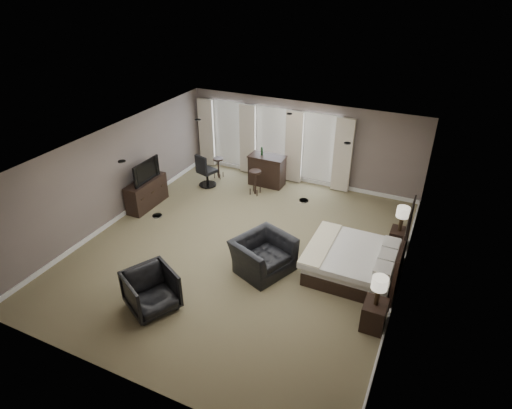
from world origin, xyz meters
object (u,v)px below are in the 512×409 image
at_px(armchair_far, 151,289).
at_px(dresser, 147,193).
at_px(bar_counter, 267,170).
at_px(lamp_near, 378,291).
at_px(tv, 145,178).
at_px(armchair_near, 263,250).
at_px(bar_stool_right, 255,182).
at_px(nightstand_far, 398,239).
at_px(desk_chair, 207,170).
at_px(lamp_far, 402,219).
at_px(bed, 349,249).
at_px(nightstand_near, 374,315).
at_px(bar_stool_left, 219,168).

bearing_deg(armchair_far, dresser, 66.87).
height_order(dresser, bar_counter, bar_counter).
relative_size(lamp_near, tv, 0.58).
distance_m(armchair_near, bar_stool_right, 3.74).
relative_size(nightstand_far, desk_chair, 0.49).
xyz_separation_m(nightstand_far, armchair_far, (-4.19, -4.27, 0.21)).
height_order(lamp_far, armchair_near, lamp_far).
relative_size(armchair_far, bar_stool_right, 1.24).
xyz_separation_m(armchair_far, desk_chair, (-1.83, 5.28, 0.06)).
bearing_deg(bed, bar_stool_right, 143.64).
relative_size(dresser, armchair_near, 1.13).
distance_m(lamp_far, dresser, 6.99).
distance_m(bed, desk_chair, 5.68).
distance_m(nightstand_far, bar_counter, 4.73).
bearing_deg(tv, nightstand_far, -82.91).
distance_m(nightstand_near, lamp_far, 2.95).
height_order(lamp_near, lamp_far, lamp_near).
distance_m(lamp_far, tv, 6.97).
distance_m(lamp_near, lamp_far, 2.90).
bearing_deg(bar_stool_left, bed, -31.48).
distance_m(lamp_near, armchair_near, 2.78).
height_order(lamp_near, dresser, lamp_near).
relative_size(lamp_near, armchair_near, 0.50).
height_order(tv, armchair_far, tv).
relative_size(lamp_near, lamp_far, 0.99).
bearing_deg(lamp_near, bed, 121.54).
bearing_deg(bed, nightstand_far, 58.46).
bearing_deg(bar_counter, armchair_near, -67.47).
bearing_deg(nightstand_far, armchair_near, -140.77).
relative_size(armchair_far, desk_chair, 0.89).
bearing_deg(armchair_far, lamp_near, -43.79).
relative_size(dresser, bar_stool_left, 2.04).
bearing_deg(tv, desk_chair, -25.91).
relative_size(lamp_far, bar_stool_left, 0.92).
xyz_separation_m(nightstand_near, bar_counter, (-4.34, 4.77, 0.21)).
distance_m(nightstand_far, armchair_far, 5.98).
xyz_separation_m(lamp_near, lamp_far, (0.00, 2.90, -0.04)).
relative_size(lamp_near, dresser, 0.44).
distance_m(nightstand_far, bar_stool_left, 6.20).
distance_m(bed, nightstand_far, 1.74).
distance_m(nightstand_near, tv, 7.24).
relative_size(lamp_far, dresser, 0.45).
bearing_deg(desk_chair, nightstand_near, 163.99).
height_order(nightstand_far, armchair_near, armchair_near).
bearing_deg(lamp_far, armchair_far, -134.45).
bearing_deg(bed, armchair_near, -157.84).
bearing_deg(lamp_near, nightstand_near, 0.00).
distance_m(tv, armchair_near, 4.47).
distance_m(nightstand_near, lamp_near, 0.60).
height_order(bed, nightstand_near, bed).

